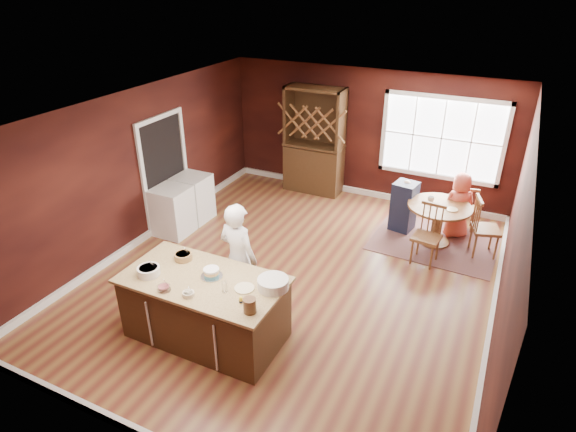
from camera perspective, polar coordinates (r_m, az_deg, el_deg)
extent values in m
plane|color=brown|center=(7.87, 0.91, -6.96)|extent=(7.00, 7.00, 0.00)
plane|color=white|center=(6.73, 1.08, 12.40)|extent=(7.00, 7.00, 0.00)
plane|color=black|center=(10.27, 9.35, 9.48)|extent=(6.00, 0.00, 6.00)
plane|color=black|center=(4.76, -17.66, -14.58)|extent=(6.00, 0.00, 6.00)
plane|color=black|center=(8.78, -17.15, 5.52)|extent=(0.00, 7.00, 7.00)
plane|color=black|center=(6.67, 25.09, -3.03)|extent=(0.00, 7.00, 7.00)
cube|color=#422B18|center=(6.55, -9.73, -10.98)|extent=(2.03, 1.02, 0.83)
cube|color=#D2BC77|center=(6.27, -10.08, -7.48)|extent=(2.11, 1.10, 0.04)
cylinder|color=olive|center=(9.12, 16.94, -2.92)|extent=(0.52, 0.52, 0.04)
cylinder|color=olive|center=(8.97, 17.22, -1.07)|extent=(0.18, 0.18, 0.67)
cylinder|color=olive|center=(8.80, 17.55, 1.08)|extent=(1.11, 1.11, 0.04)
imported|color=white|center=(6.76, -5.89, -4.99)|extent=(0.66, 0.49, 1.67)
cylinder|color=white|center=(6.46, -16.18, -6.28)|extent=(0.29, 0.29, 0.11)
cylinder|color=olive|center=(6.67, -12.31, -4.70)|extent=(0.24, 0.24, 0.09)
cylinder|color=silver|center=(6.13, -14.49, -8.29)|extent=(0.17, 0.17, 0.06)
cylinder|color=beige|center=(5.98, -11.72, -9.04)|extent=(0.14, 0.14, 0.05)
cylinder|color=silver|center=(5.94, -7.53, -8.32)|extent=(0.07, 0.07, 0.14)
cylinder|color=beige|center=(6.00, -5.19, -8.52)|extent=(0.25, 0.25, 0.02)
cylinder|color=white|center=(5.96, -1.79, -8.00)|extent=(0.39, 0.39, 0.13)
cylinder|color=#513627|center=(5.59, -4.57, -10.53)|extent=(0.15, 0.15, 0.18)
cube|color=brown|center=(9.13, 16.92, -2.99)|extent=(2.20, 1.73, 0.01)
imported|color=#CA4F3D|center=(9.22, 19.57, 1.19)|extent=(0.72, 0.65, 1.24)
cylinder|color=beige|center=(8.69, 18.83, 0.74)|extent=(0.21, 0.21, 0.02)
imported|color=silver|center=(8.89, 16.58, 1.96)|extent=(0.15, 0.15, 0.09)
cube|color=#3C1C0F|center=(10.42, 3.12, 8.87)|extent=(1.25, 0.52, 2.29)
cube|color=white|center=(9.10, -13.54, 0.57)|extent=(0.62, 0.60, 0.90)
cube|color=white|center=(9.55, -11.20, 2.13)|extent=(0.62, 0.60, 0.91)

